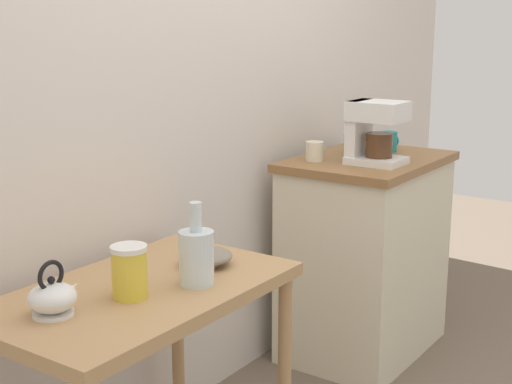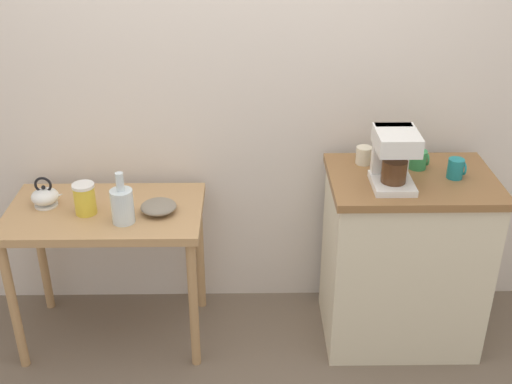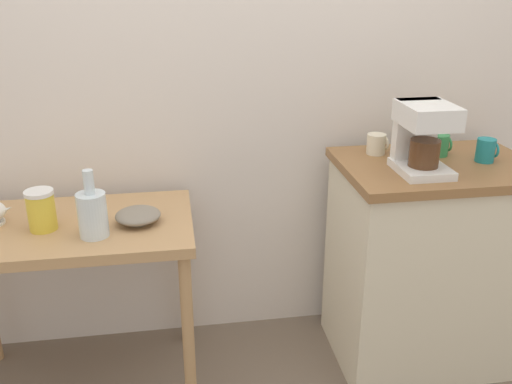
{
  "view_description": "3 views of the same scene",
  "coord_description": "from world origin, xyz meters",
  "px_view_note": "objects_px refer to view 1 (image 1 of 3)",
  "views": [
    {
      "loc": [
        -2.1,
        -1.35,
        1.47
      ],
      "look_at": [
        -0.12,
        0.02,
        0.91
      ],
      "focal_mm": 51.97,
      "sensor_mm": 36.0,
      "label": 1
    },
    {
      "loc": [
        0.02,
        -2.56,
        2.18
      ],
      "look_at": [
        0.05,
        -0.01,
        0.85
      ],
      "focal_mm": 45.09,
      "sensor_mm": 36.0,
      "label": 2
    },
    {
      "loc": [
        -0.26,
        -1.87,
        1.6
      ],
      "look_at": [
        0.04,
        0.03,
        0.82
      ],
      "focal_mm": 39.08,
      "sensor_mm": 36.0,
      "label": 3
    }
  ],
  "objects_px": {
    "coffee_maker": "(373,130)",
    "bowl_stoneware": "(206,256)",
    "glass_carafe_vase": "(196,255)",
    "teakettle": "(53,297)",
    "mug_tall_green": "(353,144)",
    "mug_small_cream": "(315,151)",
    "mug_dark_teal": "(389,142)",
    "canister_enamel": "(130,272)"
  },
  "relations": [
    {
      "from": "canister_enamel",
      "to": "coffee_maker",
      "type": "height_order",
      "value": "coffee_maker"
    },
    {
      "from": "mug_small_cream",
      "to": "mug_tall_green",
      "type": "bearing_deg",
      "value": -12.74
    },
    {
      "from": "teakettle",
      "to": "coffee_maker",
      "type": "relative_size",
      "value": 0.6
    },
    {
      "from": "bowl_stoneware",
      "to": "mug_dark_teal",
      "type": "bearing_deg",
      "value": 0.74
    },
    {
      "from": "canister_enamel",
      "to": "mug_small_cream",
      "type": "xyz_separation_m",
      "value": [
        1.3,
        0.18,
        0.13
      ]
    },
    {
      "from": "teakettle",
      "to": "mug_small_cream",
      "type": "xyz_separation_m",
      "value": [
        1.5,
        0.1,
        0.15
      ]
    },
    {
      "from": "canister_enamel",
      "to": "mug_tall_green",
      "type": "distance_m",
      "value": 1.55
    },
    {
      "from": "bowl_stoneware",
      "to": "glass_carafe_vase",
      "type": "bearing_deg",
      "value": -150.52
    },
    {
      "from": "bowl_stoneware",
      "to": "mug_small_cream",
      "type": "bearing_deg",
      "value": 10.49
    },
    {
      "from": "bowl_stoneware",
      "to": "mug_small_cream",
      "type": "height_order",
      "value": "mug_small_cream"
    },
    {
      "from": "teakettle",
      "to": "mug_tall_green",
      "type": "bearing_deg",
      "value": 1.62
    },
    {
      "from": "mug_tall_green",
      "to": "glass_carafe_vase",
      "type": "bearing_deg",
      "value": -171.31
    },
    {
      "from": "teakettle",
      "to": "mug_dark_teal",
      "type": "height_order",
      "value": "mug_dark_teal"
    },
    {
      "from": "canister_enamel",
      "to": "mug_small_cream",
      "type": "relative_size",
      "value": 1.78
    },
    {
      "from": "mug_dark_teal",
      "to": "mug_small_cream",
      "type": "bearing_deg",
      "value": 157.44
    },
    {
      "from": "canister_enamel",
      "to": "mug_small_cream",
      "type": "bearing_deg",
      "value": 7.84
    },
    {
      "from": "canister_enamel",
      "to": "mug_tall_green",
      "type": "relative_size",
      "value": 1.62
    },
    {
      "from": "canister_enamel",
      "to": "mug_small_cream",
      "type": "height_order",
      "value": "mug_small_cream"
    },
    {
      "from": "glass_carafe_vase",
      "to": "mug_tall_green",
      "type": "xyz_separation_m",
      "value": [
        1.35,
        0.21,
        0.12
      ]
    },
    {
      "from": "teakettle",
      "to": "mug_tall_green",
      "type": "relative_size",
      "value": 1.7
    },
    {
      "from": "mug_dark_teal",
      "to": "bowl_stoneware",
      "type": "bearing_deg",
      "value": -179.26
    },
    {
      "from": "glass_carafe_vase",
      "to": "mug_dark_teal",
      "type": "distance_m",
      "value": 1.51
    },
    {
      "from": "mug_tall_green",
      "to": "coffee_maker",
      "type": "bearing_deg",
      "value": -133.12
    },
    {
      "from": "coffee_maker",
      "to": "bowl_stoneware",
      "type": "bearing_deg",
      "value": 177.58
    },
    {
      "from": "glass_carafe_vase",
      "to": "mug_small_cream",
      "type": "bearing_deg",
      "value": 13.25
    },
    {
      "from": "glass_carafe_vase",
      "to": "mug_tall_green",
      "type": "height_order",
      "value": "mug_tall_green"
    },
    {
      "from": "teakettle",
      "to": "canister_enamel",
      "type": "bearing_deg",
      "value": -20.19
    },
    {
      "from": "glass_carafe_vase",
      "to": "mug_dark_teal",
      "type": "relative_size",
      "value": 2.64
    },
    {
      "from": "mug_small_cream",
      "to": "teakettle",
      "type": "bearing_deg",
      "value": -176.04
    },
    {
      "from": "canister_enamel",
      "to": "coffee_maker",
      "type": "distance_m",
      "value": 1.4
    },
    {
      "from": "canister_enamel",
      "to": "mug_dark_teal",
      "type": "relative_size",
      "value": 1.61
    },
    {
      "from": "bowl_stoneware",
      "to": "mug_tall_green",
      "type": "xyz_separation_m",
      "value": [
        1.21,
        0.12,
        0.17
      ]
    },
    {
      "from": "mug_small_cream",
      "to": "mug_dark_teal",
      "type": "distance_m",
      "value": 0.42
    },
    {
      "from": "coffee_maker",
      "to": "mug_dark_teal",
      "type": "bearing_deg",
      "value": 11.5
    },
    {
      "from": "canister_enamel",
      "to": "mug_dark_teal",
      "type": "height_order",
      "value": "mug_dark_teal"
    },
    {
      "from": "bowl_stoneware",
      "to": "teakettle",
      "type": "xyz_separation_m",
      "value": [
        -0.54,
        0.07,
        0.02
      ]
    },
    {
      "from": "mug_small_cream",
      "to": "mug_dark_teal",
      "type": "bearing_deg",
      "value": -22.56
    },
    {
      "from": "glass_carafe_vase",
      "to": "coffee_maker",
      "type": "xyz_separation_m",
      "value": [
        1.19,
        0.04,
        0.22
      ]
    },
    {
      "from": "coffee_maker",
      "to": "mug_tall_green",
      "type": "xyz_separation_m",
      "value": [
        0.16,
        0.17,
        -0.1
      ]
    },
    {
      "from": "teakettle",
      "to": "coffee_maker",
      "type": "bearing_deg",
      "value": -4.3
    },
    {
      "from": "canister_enamel",
      "to": "mug_tall_green",
      "type": "height_order",
      "value": "mug_tall_green"
    },
    {
      "from": "coffee_maker",
      "to": "teakettle",
      "type": "bearing_deg",
      "value": 175.7
    }
  ]
}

